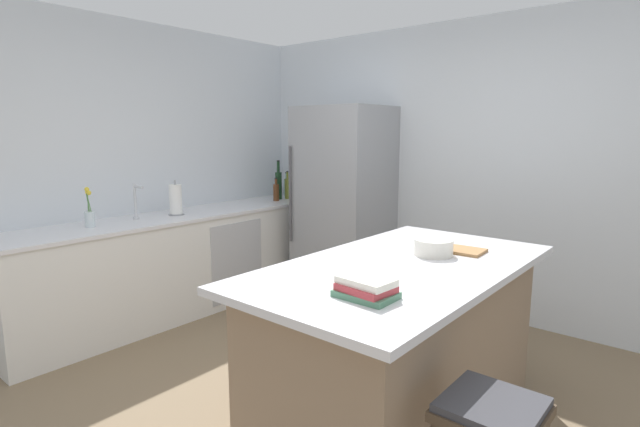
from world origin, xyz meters
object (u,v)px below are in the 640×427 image
object	(u,v)px
paper_towel_roll	(176,200)
olive_oil_bottle	(288,188)
cookbook_stack	(366,288)
cutting_board	(455,249)
mixing_bowl	(433,247)
gin_bottle	(287,187)
wine_bottle	(279,184)
syrup_bottle	(276,192)
refrigerator	(344,203)
kitchen_island	(400,344)
flower_vase	(90,214)
sink_faucet	(136,201)

from	to	relation	value
paper_towel_roll	olive_oil_bottle	distance (m)	1.41
cookbook_stack	cutting_board	xyz separation A→B (m)	(-0.06, 1.03, -0.03)
mixing_bowl	cutting_board	bearing A→B (deg)	73.87
gin_bottle	cookbook_stack	bearing A→B (deg)	-40.56
wine_bottle	syrup_bottle	bearing A→B (deg)	-57.35
refrigerator	syrup_bottle	bearing A→B (deg)	-170.66
paper_towel_roll	mixing_bowl	size ratio (longest dim) A/B	1.40
kitchen_island	cutting_board	bearing A→B (deg)	78.13
cookbook_stack	kitchen_island	bearing A→B (deg)	105.51
gin_bottle	cookbook_stack	distance (m)	3.52
refrigerator	mixing_bowl	bearing A→B (deg)	-38.20
flower_vase	mixing_bowl	world-z (taller)	flower_vase
refrigerator	mixing_bowl	xyz separation A→B (m)	(1.62, -1.28, 0.04)
kitchen_island	refrigerator	xyz separation A→B (m)	(-1.58, 1.55, 0.47)
olive_oil_bottle	paper_towel_roll	bearing A→B (deg)	-91.08
flower_vase	wine_bottle	world-z (taller)	wine_bottle
gin_bottle	olive_oil_bottle	size ratio (longest dim) A/B	0.92
kitchen_island	sink_faucet	bearing A→B (deg)	-177.06
sink_faucet	olive_oil_bottle	world-z (taller)	olive_oil_bottle
mixing_bowl	cutting_board	distance (m)	0.19
flower_vase	paper_towel_roll	xyz separation A→B (m)	(0.03, 0.75, 0.03)
sink_faucet	cookbook_stack	xyz separation A→B (m)	(2.66, -0.44, -0.08)
syrup_bottle	cookbook_stack	xyz separation A→B (m)	(2.55, -1.99, -0.03)
refrigerator	cookbook_stack	xyz separation A→B (m)	(1.74, -2.13, 0.04)
wine_bottle	mixing_bowl	xyz separation A→B (m)	(2.50, -1.25, -0.09)
cookbook_stack	mixing_bowl	xyz separation A→B (m)	(-0.12, 0.85, 0.00)
flower_vase	mixing_bowl	xyz separation A→B (m)	(2.52, 0.82, -0.02)
olive_oil_bottle	cookbook_stack	distance (m)	3.38
paper_towel_roll	cutting_board	xyz separation A→B (m)	(2.54, 0.25, -0.09)
refrigerator	olive_oil_bottle	size ratio (longest dim) A/B	6.15
refrigerator	kitchen_island	bearing A→B (deg)	-44.53
mixing_bowl	olive_oil_bottle	bearing A→B (deg)	151.28
kitchen_island	paper_towel_roll	bearing A→B (deg)	175.02
wine_bottle	syrup_bottle	size ratio (longest dim) A/B	1.72
olive_oil_bottle	syrup_bottle	size ratio (longest dim) A/B	1.23
sink_faucet	cutting_board	bearing A→B (deg)	12.70
mixing_bowl	kitchen_island	bearing A→B (deg)	-98.99
gin_bottle	sink_faucet	bearing A→B (deg)	-89.65
syrup_bottle	refrigerator	bearing A→B (deg)	9.34
olive_oil_bottle	cutting_board	bearing A→B (deg)	-24.91
paper_towel_roll	flower_vase	bearing A→B (deg)	-92.43
sink_faucet	cookbook_stack	size ratio (longest dim) A/B	1.20
refrigerator	paper_towel_roll	distance (m)	1.60
kitchen_island	cutting_board	size ratio (longest dim) A/B	5.56
kitchen_island	mixing_bowl	xyz separation A→B (m)	(0.04, 0.28, 0.51)
wine_bottle	cookbook_stack	bearing A→B (deg)	-38.75
kitchen_island	syrup_bottle	bearing A→B (deg)	149.26
gin_bottle	cutting_board	bearing A→B (deg)	-25.74
sink_faucet	mixing_bowl	bearing A→B (deg)	9.03
cookbook_stack	cutting_board	distance (m)	1.03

